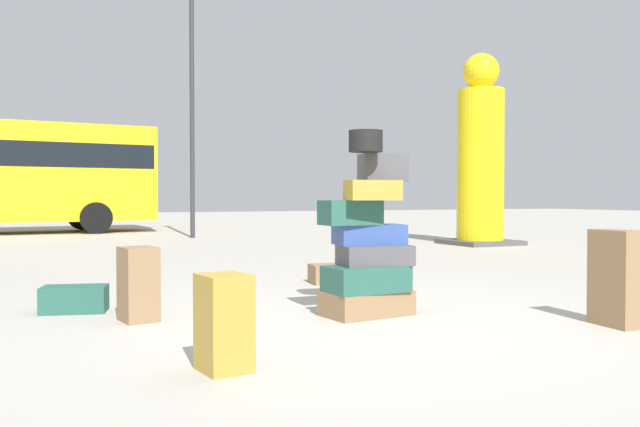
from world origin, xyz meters
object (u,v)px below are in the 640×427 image
suitcase_teal_behind_tower (74,299)px  yellow_dummy_statue (480,160)px  lamp_post (192,63)px  suitcase_brown_left_side (341,273)px  suitcase_tan_foreground_near (224,323)px  suitcase_brown_white_trunk (616,278)px  suitcase_brown_right_side (138,284)px  suitcase_tower (368,247)px

suitcase_teal_behind_tower → yellow_dummy_statue: size_ratio=0.13×
lamp_post → suitcase_teal_behind_tower: bearing=-108.6°
suitcase_brown_left_side → lamp_post: lamp_post is taller
suitcase_tan_foreground_near → suitcase_teal_behind_tower: size_ratio=1.04×
suitcase_brown_left_side → lamp_post: 10.43m
suitcase_brown_left_side → suitcase_teal_behind_tower: 3.23m
suitcase_brown_white_trunk → suitcase_teal_behind_tower: bearing=151.6°
suitcase_tan_foreground_near → suitcase_brown_left_side: suitcase_tan_foreground_near is taller
suitcase_brown_left_side → suitcase_teal_behind_tower: suitcase_teal_behind_tower is taller
suitcase_tan_foreground_near → suitcase_brown_white_trunk: 3.31m
suitcase_tan_foreground_near → suitcase_brown_right_side: size_ratio=0.93×
yellow_dummy_statue → lamp_post: (-5.32, 4.89, 2.60)m
suitcase_tan_foreground_near → lamp_post: 13.77m
suitcase_tower → lamp_post: 12.21m
suitcase_tower → suitcase_brown_right_side: size_ratio=2.60×
suitcase_tower → suitcase_teal_behind_tower: size_ratio=2.89×
suitcase_brown_right_side → lamp_post: size_ratio=0.09×
suitcase_brown_right_side → suitcase_teal_behind_tower: suitcase_brown_right_side is taller
suitcase_brown_left_side → suitcase_brown_white_trunk: size_ratio=0.95×
suitcase_brown_white_trunk → lamp_post: bearing=95.8°
suitcase_tan_foreground_near → suitcase_brown_white_trunk: size_ratio=0.75×
yellow_dummy_statue → lamp_post: bearing=137.4°
suitcase_brown_right_side → lamp_post: bearing=65.0°
suitcase_tower → suitcase_brown_right_side: (-1.92, 0.55, -0.30)m
yellow_dummy_statue → suitcase_tan_foreground_near: bearing=-135.5°
suitcase_brown_right_side → lamp_post: (2.99, 10.98, 4.17)m
suitcase_teal_behind_tower → suitcase_tan_foreground_near: bearing=-59.9°
suitcase_teal_behind_tower → lamp_post: lamp_post is taller
suitcase_brown_white_trunk → lamp_post: 13.44m
suitcase_brown_white_trunk → suitcase_brown_right_side: bearing=156.3°
suitcase_brown_right_side → suitcase_teal_behind_tower: bearing=115.4°
suitcase_tower → suitcase_brown_white_trunk: (1.62, -1.26, -0.22)m
suitcase_brown_left_side → suitcase_brown_white_trunk: bearing=-67.1°
suitcase_tower → suitcase_brown_left_side: suitcase_tower is taller
suitcase_tower → suitcase_brown_left_side: bearing=70.5°
yellow_dummy_statue → suitcase_brown_white_trunk: bearing=-121.1°
suitcase_brown_left_side → suitcase_tower: bearing=-101.6°
suitcase_tower → suitcase_brown_white_trunk: suitcase_tower is taller
suitcase_brown_right_side → suitcase_brown_white_trunk: bearing=-36.8°
suitcase_brown_left_side → suitcase_brown_white_trunk: 3.45m
suitcase_tan_foreground_near → suitcase_brown_white_trunk: (3.31, 0.03, 0.10)m
suitcase_teal_behind_tower → suitcase_brown_white_trunk: bearing=-17.3°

